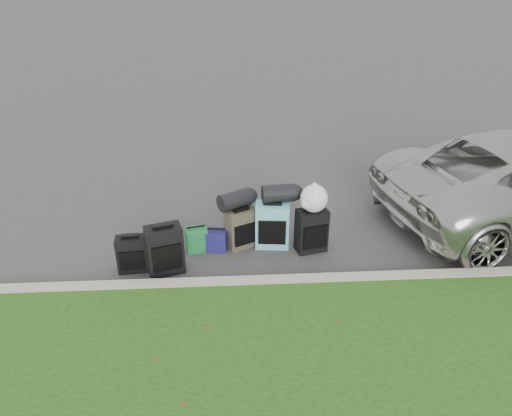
{
  "coord_description": "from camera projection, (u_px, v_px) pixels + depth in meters",
  "views": [
    {
      "loc": [
        -0.47,
        -6.23,
        3.98
      ],
      "look_at": [
        -0.1,
        0.2,
        0.55
      ],
      "focal_mm": 35.0,
      "sensor_mm": 36.0,
      "label": 1
    }
  ],
  "objects": [
    {
      "name": "suitcase_small_black",
      "position": [
        132.0,
        254.0,
        6.75
      ],
      "size": [
        0.42,
        0.26,
        0.51
      ],
      "primitive_type": "cube",
      "rotation": [
        0.0,
        0.0,
        0.08
      ],
      "color": "black",
      "rests_on": "ground"
    },
    {
      "name": "tote_navy",
      "position": [
        217.0,
        240.0,
        7.26
      ],
      "size": [
        0.32,
        0.26,
        0.31
      ],
      "primitive_type": "cube",
      "rotation": [
        0.0,
        0.0,
        -0.15
      ],
      "color": "navy",
      "rests_on": "ground"
    },
    {
      "name": "duffel_right",
      "position": [
        279.0,
        193.0,
        7.11
      ],
      "size": [
        0.49,
        0.3,
        0.26
      ],
      "primitive_type": "cylinder",
      "rotation": [
        0.0,
        1.57,
        0.09
      ],
      "color": "black",
      "rests_on": "suitcase_teal"
    },
    {
      "name": "suitcase_large_black_right",
      "position": [
        311.0,
        230.0,
        7.17
      ],
      "size": [
        0.48,
        0.36,
        0.65
      ],
      "primitive_type": "cube",
      "rotation": [
        0.0,
        0.0,
        0.24
      ],
      "color": "black",
      "rests_on": "ground"
    },
    {
      "name": "trash_bag",
      "position": [
        314.0,
        198.0,
        6.92
      ],
      "size": [
        0.39,
        0.39,
        0.39
      ],
      "primitive_type": "sphere",
      "color": "white",
      "rests_on": "suitcase_large_black_right"
    },
    {
      "name": "suitcase_teal",
      "position": [
        272.0,
        225.0,
        7.26
      ],
      "size": [
        0.51,
        0.33,
        0.69
      ],
      "primitive_type": "cube",
      "rotation": [
        0.0,
        0.0,
        -0.1
      ],
      "color": "teal",
      "rests_on": "ground"
    },
    {
      "name": "duffel_left",
      "position": [
        235.0,
        200.0,
        7.15
      ],
      "size": [
        0.55,
        0.47,
        0.26
      ],
      "primitive_type": "cylinder",
      "rotation": [
        0.0,
        1.57,
        0.53
      ],
      "color": "black",
      "rests_on": "suitcase_olive"
    },
    {
      "name": "curb",
      "position": [
        269.0,
        283.0,
        6.47
      ],
      "size": [
        120.0,
        0.18,
        0.15
      ],
      "primitive_type": "cube",
      "color": "#9E937F",
      "rests_on": "ground"
    },
    {
      "name": "suitcase_large_black_left",
      "position": [
        165.0,
        250.0,
        6.68
      ],
      "size": [
        0.54,
        0.42,
        0.69
      ],
      "primitive_type": "cube",
      "rotation": [
        0.0,
        0.0,
        0.3
      ],
      "color": "black",
      "rests_on": "ground"
    },
    {
      "name": "tote_green",
      "position": [
        197.0,
        239.0,
        7.25
      ],
      "size": [
        0.35,
        0.3,
        0.34
      ],
      "primitive_type": "cube",
      "rotation": [
        0.0,
        0.0,
        0.23
      ],
      "color": "#1B7A35",
      "rests_on": "ground"
    },
    {
      "name": "ground",
      "position": [
        264.0,
        247.0,
        7.38
      ],
      "size": [
        120.0,
        120.0,
        0.0
      ],
      "primitive_type": "plane",
      "color": "#383535",
      "rests_on": "ground"
    },
    {
      "name": "suitcase_olive",
      "position": [
        241.0,
        228.0,
        7.29
      ],
      "size": [
        0.5,
        0.43,
        0.59
      ],
      "primitive_type": "cube",
      "rotation": [
        0.0,
        0.0,
        0.45
      ],
      "color": "#373225",
      "rests_on": "ground"
    }
  ]
}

